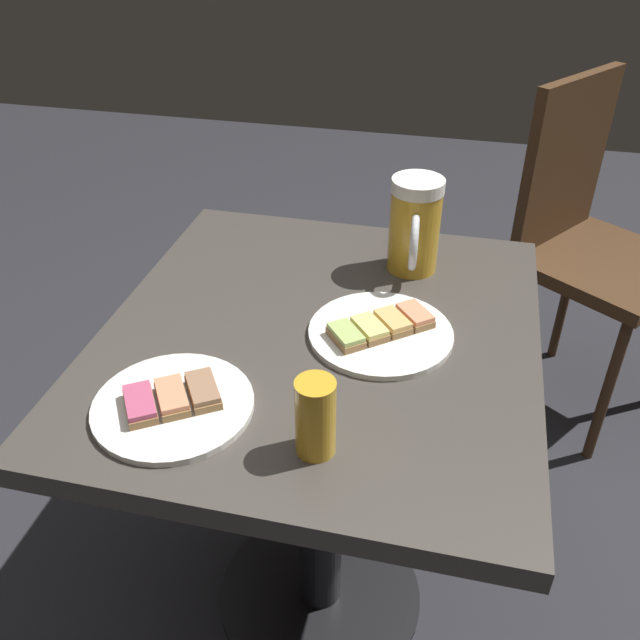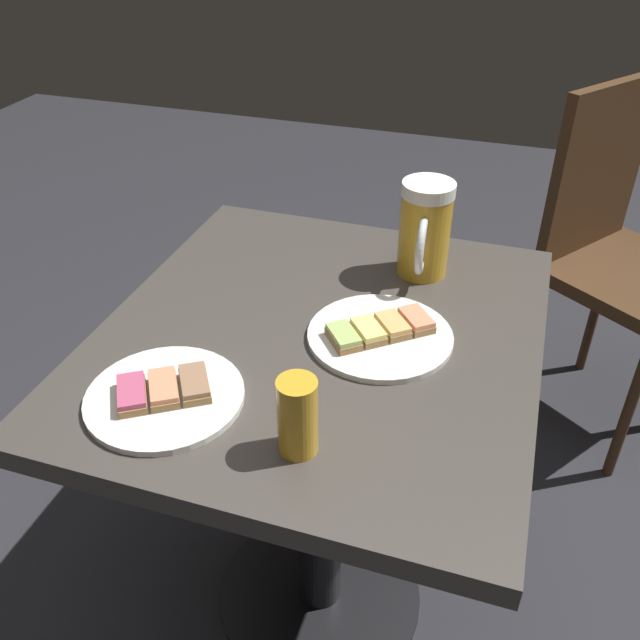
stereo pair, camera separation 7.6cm
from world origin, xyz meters
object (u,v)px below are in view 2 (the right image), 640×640
Objects in this scene: plate_near at (380,334)px; plate_far at (165,395)px; beer_mug at (425,230)px; beer_glass_small at (297,416)px; cafe_chair at (617,245)px.

plate_near is 0.35m from plate_far.
beer_mug reaches higher than beer_glass_small.
plate_far is 1.28× the size of beer_mug.
cafe_chair is (-1.10, 0.47, -0.25)m from beer_glass_small.
beer_mug is (-0.22, 0.02, 0.08)m from plate_near.
beer_glass_small is at bearing -9.21° from plate_near.
beer_glass_small is at bearing 81.40° from plate_far.
plate_near is at bearing 170.79° from beer_glass_small.
plate_far is at bearing -47.19° from plate_near.
beer_glass_small is 0.12× the size of cafe_chair.
beer_glass_small is (0.49, -0.07, -0.03)m from beer_mug.
beer_glass_small is 1.22m from cafe_chair.
cafe_chair is (-0.61, 0.40, -0.28)m from beer_mug.
beer_mug is 0.49m from beer_glass_small.
cafe_chair reaches higher than beer_mug.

